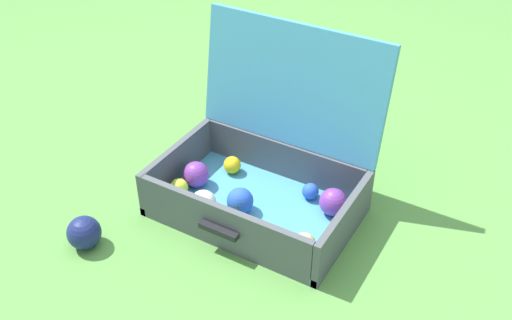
% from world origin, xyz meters
% --- Properties ---
extents(ground_plane, '(16.00, 16.00, 0.00)m').
position_xyz_m(ground_plane, '(0.00, 0.00, 0.00)').
color(ground_plane, '#569342').
extents(open_suitcase, '(0.54, 0.43, 0.48)m').
position_xyz_m(open_suitcase, '(-0.00, 0.03, 0.11)').
color(open_suitcase, '#4799C6').
rests_on(open_suitcase, ground).
extents(stray_ball_on_grass, '(0.09, 0.09, 0.09)m').
position_xyz_m(stray_ball_on_grass, '(-0.31, -0.35, 0.04)').
color(stray_ball_on_grass, navy).
rests_on(stray_ball_on_grass, ground).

